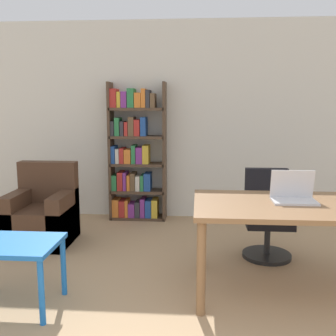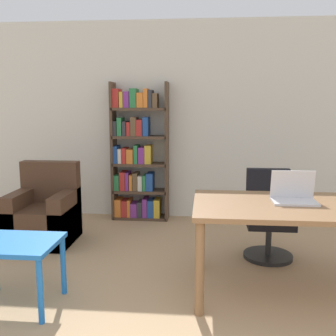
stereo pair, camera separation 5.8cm
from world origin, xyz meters
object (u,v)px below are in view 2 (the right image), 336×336
Objects in this scene: side_table_blue at (14,251)px; bookshelf at (137,157)px; office_chair at (268,218)px; desk at (304,215)px; laptop at (294,195)px; armchair at (45,216)px.

side_table_blue is 2.58m from bookshelf.
office_chair is at bearing -37.78° from bookshelf.
desk is at bearing 10.36° from side_table_blue.
desk is 5.02× the size of laptop.
laptop reaches higher than side_table_blue.
laptop is 0.19× the size of bookshelf.
armchair is (-2.50, 0.21, -0.11)m from office_chair.
side_table_blue is (-2.20, -0.49, -0.38)m from laptop.
laptop reaches higher than desk.
armchair is at bearing 158.51° from desk.
bookshelf reaches higher than desk.
side_table_blue is 0.35× the size of bookshelf.
armchair reaches higher than side_table_blue.
bookshelf reaches higher than laptop.
laptop is 0.40× the size of office_chair.
office_chair is (-0.15, 0.84, -0.28)m from desk.
bookshelf is (-1.59, 1.24, 0.46)m from office_chair.
laptop is at bearing -50.16° from bookshelf.
side_table_blue is at bearing -167.36° from laptop.
bookshelf is (0.91, 1.03, 0.56)m from armchair.
side_table_blue is at bearing -149.47° from office_chair.
laptop is 2.60m from bookshelf.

